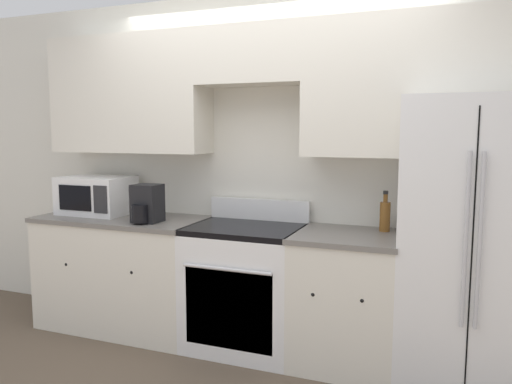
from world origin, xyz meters
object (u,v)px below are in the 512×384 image
object	(u,v)px
refrigerator	(470,242)
bottle	(385,215)
oven_range	(245,286)
microwave	(97,195)

from	to	relation	value
refrigerator	bottle	xyz separation A→B (m)	(-0.53, 0.12, 0.12)
refrigerator	oven_range	bearing A→B (deg)	-177.66
refrigerator	microwave	xyz separation A→B (m)	(-2.82, -0.00, 0.16)
bottle	oven_range	bearing A→B (deg)	-169.29
oven_range	bottle	world-z (taller)	bottle
refrigerator	bottle	bearing A→B (deg)	167.29
oven_range	refrigerator	xyz separation A→B (m)	(1.48, 0.06, 0.44)
oven_range	bottle	bearing A→B (deg)	10.71
refrigerator	microwave	size ratio (longest dim) A/B	3.21
oven_range	microwave	xyz separation A→B (m)	(-1.34, 0.06, 0.60)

